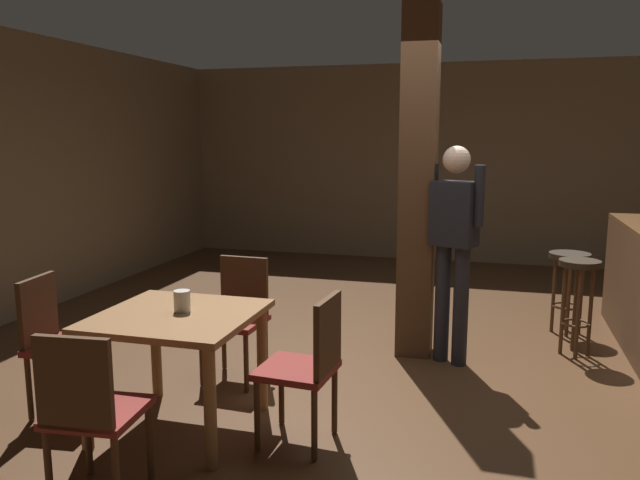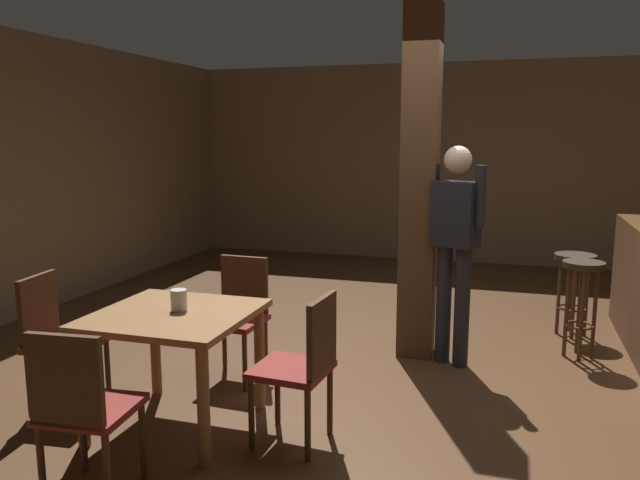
% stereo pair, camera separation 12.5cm
% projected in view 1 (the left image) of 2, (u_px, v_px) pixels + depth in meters
% --- Properties ---
extents(ground_plane, '(10.80, 10.80, 0.00)m').
position_uv_depth(ground_plane, '(414.00, 372.00, 4.80)').
color(ground_plane, '#4C301C').
extents(wall_back, '(8.00, 0.10, 2.80)m').
position_uv_depth(wall_back, '(457.00, 164.00, 8.84)').
color(wall_back, '#756047').
rests_on(wall_back, ground_plane).
extents(pillar, '(0.28, 0.28, 2.80)m').
position_uv_depth(pillar, '(418.00, 186.00, 4.99)').
color(pillar, '#4C301C').
rests_on(pillar, ground_plane).
extents(dining_table, '(0.92, 0.92, 0.74)m').
position_uv_depth(dining_table, '(178.00, 333.00, 3.79)').
color(dining_table, brown).
rests_on(dining_table, ground_plane).
extents(chair_west, '(0.46, 0.46, 0.89)m').
position_uv_depth(chair_west, '(56.00, 337.00, 4.04)').
color(chair_west, maroon).
rests_on(chair_west, ground_plane).
extents(chair_north, '(0.44, 0.44, 0.89)m').
position_uv_depth(chair_north, '(238.00, 312.00, 4.62)').
color(chair_north, maroon).
rests_on(chair_north, ground_plane).
extents(chair_east, '(0.45, 0.45, 0.89)m').
position_uv_depth(chair_east, '(309.00, 362.00, 3.59)').
color(chair_east, maroon).
rests_on(chair_east, ground_plane).
extents(chair_south, '(0.46, 0.46, 0.89)m').
position_uv_depth(chair_south, '(90.00, 408.00, 2.99)').
color(chair_south, maroon).
rests_on(chair_south, ground_plane).
extents(napkin_cup, '(0.10, 0.10, 0.13)m').
position_uv_depth(napkin_cup, '(182.00, 301.00, 3.79)').
color(napkin_cup, beige).
rests_on(napkin_cup, dining_table).
extents(standing_person, '(0.46, 0.32, 1.72)m').
position_uv_depth(standing_person, '(454.00, 239.00, 4.84)').
color(standing_person, black).
rests_on(standing_person, ground_plane).
extents(bar_stool_near, '(0.32, 0.32, 0.80)m').
position_uv_depth(bar_stool_near, '(578.00, 286.00, 5.07)').
color(bar_stool_near, '#2D2319').
rests_on(bar_stool_near, ground_plane).
extents(bar_stool_mid, '(0.36, 0.36, 0.75)m').
position_uv_depth(bar_stool_mid, '(569.00, 273.00, 5.66)').
color(bar_stool_mid, '#2D2319').
rests_on(bar_stool_mid, ground_plane).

